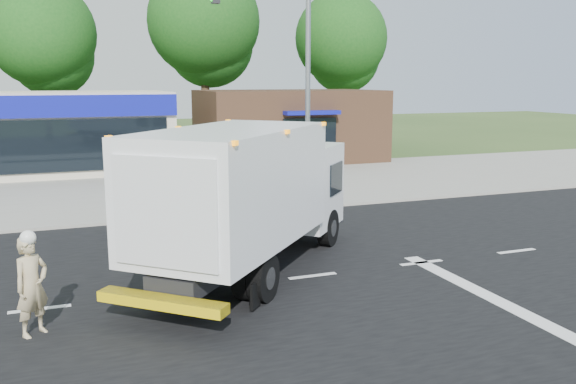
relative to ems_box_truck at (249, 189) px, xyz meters
The scene contains 10 objects.
ground 2.56m from the ems_box_truck, 31.32° to the right, with size 120.00×120.00×0.00m, color #385123.
road_asphalt 2.56m from the ems_box_truck, 31.32° to the right, with size 60.00×14.00×0.02m, color black.
sidewalk 7.78m from the ems_box_truck, 79.95° to the left, with size 60.00×2.40×0.12m, color gray.
parking_apron 13.42m from the ems_box_truck, 84.32° to the left, with size 60.00×9.00×0.02m, color gray.
lane_markings 3.98m from the ems_box_truck, 38.90° to the right, with size 55.20×7.00×0.01m.
ems_box_truck is the anchor object (origin of this frame).
emergency_worker 5.29m from the ems_box_truck, 156.18° to the right, with size 0.80×0.77×1.96m.
brown_storefront 20.91m from the ems_box_truck, 66.57° to the left, with size 10.00×6.70×4.00m.
traffic_signal_pole 8.24m from the ems_box_truck, 61.68° to the left, with size 3.51×0.25×8.00m.
background_trees 27.88m from the ems_box_truck, 89.03° to the left, with size 36.77×7.39×12.10m.
Camera 1 is at (-5.42, -12.72, 4.59)m, focal length 38.00 mm.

